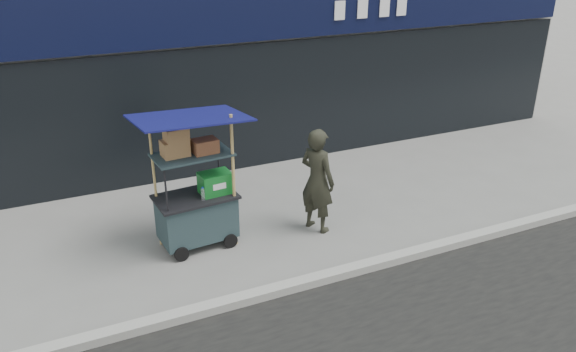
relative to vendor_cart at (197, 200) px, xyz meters
name	(u,v)px	position (x,y,z in m)	size (l,w,h in m)	color
ground	(328,271)	(1.40, -1.44, -0.72)	(80.00, 80.00, 0.00)	slate
curb	(335,274)	(1.40, -1.64, -0.66)	(80.00, 0.18, 0.12)	#97978F
vendor_cart	(197,200)	(0.00, 0.00, 0.00)	(1.61, 1.20, 2.06)	#1B292F
vendor_man	(317,180)	(1.80, -0.30, 0.10)	(0.60, 0.39, 1.65)	black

